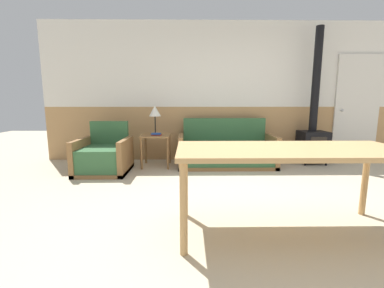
{
  "coord_description": "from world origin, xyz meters",
  "views": [
    {
      "loc": [
        -0.76,
        -2.55,
        1.16
      ],
      "look_at": [
        -0.71,
        1.13,
        0.56
      ],
      "focal_mm": 24.0,
      "sensor_mm": 36.0,
      "label": 1
    }
  ],
  "objects_px": {
    "armchair": "(104,157)",
    "dining_table": "(291,156)",
    "couch": "(226,151)",
    "table_lamp": "(155,112)",
    "wood_stove": "(313,129)",
    "side_table": "(156,140)"
  },
  "relations": [
    {
      "from": "armchair",
      "to": "dining_table",
      "type": "height_order",
      "value": "armchair"
    },
    {
      "from": "couch",
      "to": "armchair",
      "type": "distance_m",
      "value": 2.14
    },
    {
      "from": "couch",
      "to": "table_lamp",
      "type": "relative_size",
      "value": 3.32
    },
    {
      "from": "table_lamp",
      "to": "dining_table",
      "type": "relative_size",
      "value": 0.26
    },
    {
      "from": "dining_table",
      "to": "wood_stove",
      "type": "relative_size",
      "value": 0.79
    },
    {
      "from": "dining_table",
      "to": "wood_stove",
      "type": "height_order",
      "value": "wood_stove"
    },
    {
      "from": "armchair",
      "to": "couch",
      "type": "bearing_deg",
      "value": -2.43
    },
    {
      "from": "couch",
      "to": "dining_table",
      "type": "bearing_deg",
      "value": -85.41
    },
    {
      "from": "table_lamp",
      "to": "wood_stove",
      "type": "height_order",
      "value": "wood_stove"
    },
    {
      "from": "couch",
      "to": "wood_stove",
      "type": "xyz_separation_m",
      "value": [
        1.67,
        0.17,
        0.4
      ]
    },
    {
      "from": "couch",
      "to": "table_lamp",
      "type": "bearing_deg",
      "value": 176.87
    },
    {
      "from": "armchair",
      "to": "side_table",
      "type": "relative_size",
      "value": 1.47
    },
    {
      "from": "couch",
      "to": "armchair",
      "type": "xyz_separation_m",
      "value": [
        -2.1,
        -0.4,
        -0.01
      ]
    },
    {
      "from": "side_table",
      "to": "wood_stove",
      "type": "distance_m",
      "value": 2.96
    },
    {
      "from": "wood_stove",
      "to": "armchair",
      "type": "bearing_deg",
      "value": -171.47
    },
    {
      "from": "table_lamp",
      "to": "dining_table",
      "type": "bearing_deg",
      "value": -59.34
    },
    {
      "from": "couch",
      "to": "side_table",
      "type": "height_order",
      "value": "couch"
    },
    {
      "from": "side_table",
      "to": "dining_table",
      "type": "relative_size",
      "value": 0.29
    },
    {
      "from": "dining_table",
      "to": "side_table",
      "type": "bearing_deg",
      "value": 121.26
    },
    {
      "from": "couch",
      "to": "dining_table",
      "type": "distance_m",
      "value": 2.5
    },
    {
      "from": "armchair",
      "to": "table_lamp",
      "type": "bearing_deg",
      "value": 17.17
    },
    {
      "from": "couch",
      "to": "side_table",
      "type": "distance_m",
      "value": 1.3
    }
  ]
}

